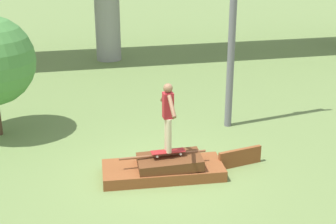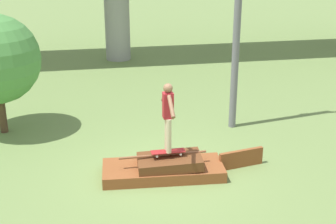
# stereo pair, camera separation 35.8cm
# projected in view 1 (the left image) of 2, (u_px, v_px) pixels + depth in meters

# --- Properties ---
(ground_plane) EXTENTS (80.00, 80.00, 0.00)m
(ground_plane) POSITION_uv_depth(u_px,v_px,m) (163.00, 175.00, 10.81)
(ground_plane) COLOR olive
(scrap_pile) EXTENTS (2.84, 1.28, 0.55)m
(scrap_pile) POSITION_uv_depth(u_px,v_px,m) (165.00, 168.00, 10.73)
(scrap_pile) COLOR brown
(scrap_pile) RESTS_ON ground_plane
(scrap_plank_loose) EXTENTS (1.14, 0.30, 0.43)m
(scrap_plank_loose) POSITION_uv_depth(u_px,v_px,m) (240.00, 157.00, 11.21)
(scrap_plank_loose) COLOR brown
(scrap_plank_loose) RESTS_ON ground_plane
(skateboard) EXTENTS (0.78, 0.24, 0.09)m
(skateboard) POSITION_uv_depth(u_px,v_px,m) (168.00, 152.00, 10.55)
(skateboard) COLOR maroon
(skateboard) RESTS_ON scrap_pile
(skater) EXTENTS (0.22, 1.19, 1.59)m
(skater) POSITION_uv_depth(u_px,v_px,m) (168.00, 113.00, 10.23)
(skater) COLOR #C6B78E
(skater) RESTS_ON skateboard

